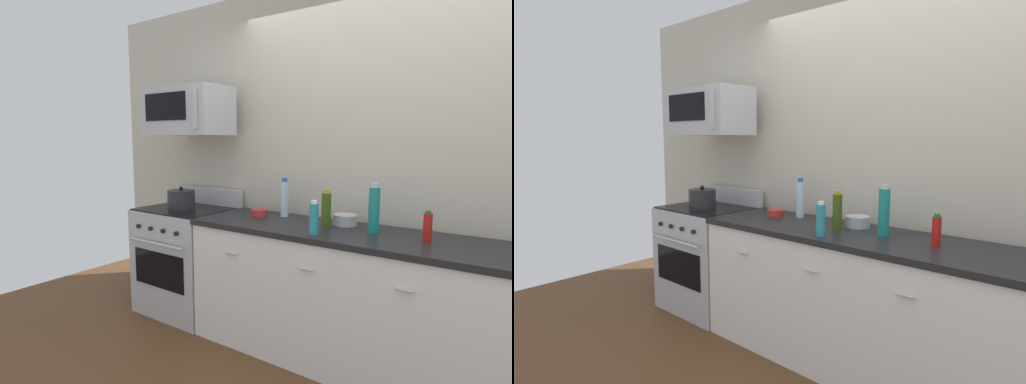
% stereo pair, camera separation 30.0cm
% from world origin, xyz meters
% --- Properties ---
extents(ground_plane, '(6.81, 6.81, 0.00)m').
position_xyz_m(ground_plane, '(0.00, 0.00, 0.00)').
color(ground_plane, brown).
extents(back_wall, '(5.67, 0.10, 2.70)m').
position_xyz_m(back_wall, '(0.00, 0.41, 1.35)').
color(back_wall, beige).
rests_on(back_wall, ground_plane).
extents(counter_unit, '(2.58, 0.66, 0.92)m').
position_xyz_m(counter_unit, '(0.00, -0.00, 0.46)').
color(counter_unit, white).
rests_on(counter_unit, ground_plane).
extents(range_oven, '(0.76, 0.69, 1.07)m').
position_xyz_m(range_oven, '(-1.67, 0.00, 0.47)').
color(range_oven, '#B7BABF').
rests_on(range_oven, ground_plane).
extents(microwave, '(0.74, 0.44, 0.40)m').
position_xyz_m(microwave, '(-1.67, 0.05, 1.75)').
color(microwave, '#B7BABF').
extents(bottle_water_clear, '(0.06, 0.06, 0.30)m').
position_xyz_m(bottle_water_clear, '(-0.77, 0.18, 1.06)').
color(bottle_water_clear, silver).
rests_on(bottle_water_clear, countertop_slab).
extents(bottle_olive_oil, '(0.06, 0.06, 0.26)m').
position_xyz_m(bottle_olive_oil, '(-0.34, 0.03, 1.04)').
color(bottle_olive_oil, '#385114').
rests_on(bottle_olive_oil, countertop_slab).
extents(bottle_sparkling_teal, '(0.07, 0.07, 0.33)m').
position_xyz_m(bottle_sparkling_teal, '(-0.01, 0.05, 1.07)').
color(bottle_sparkling_teal, '#197F7A').
rests_on(bottle_sparkling_teal, countertop_slab).
extents(bottle_hot_sauce_red, '(0.05, 0.05, 0.19)m').
position_xyz_m(bottle_hot_sauce_red, '(0.32, 0.02, 1.01)').
color(bottle_hot_sauce_red, '#B21914').
rests_on(bottle_hot_sauce_red, countertop_slab).
extents(bottle_dish_soap, '(0.06, 0.06, 0.22)m').
position_xyz_m(bottle_dish_soap, '(-0.30, -0.22, 1.02)').
color(bottle_dish_soap, teal).
rests_on(bottle_dish_soap, countertop_slab).
extents(bowl_steel_prep, '(0.17, 0.17, 0.08)m').
position_xyz_m(bowl_steel_prep, '(-0.26, 0.16, 0.96)').
color(bowl_steel_prep, '#B2B5BA').
rests_on(bowl_steel_prep, countertop_slab).
extents(bowl_red_small, '(0.13, 0.13, 0.05)m').
position_xyz_m(bowl_red_small, '(-0.95, 0.10, 0.95)').
color(bowl_red_small, '#B72D28').
rests_on(bowl_red_small, countertop_slab).
extents(stockpot, '(0.24, 0.24, 0.19)m').
position_xyz_m(stockpot, '(-1.67, -0.05, 1.00)').
color(stockpot, '#262628').
rests_on(stockpot, range_oven).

